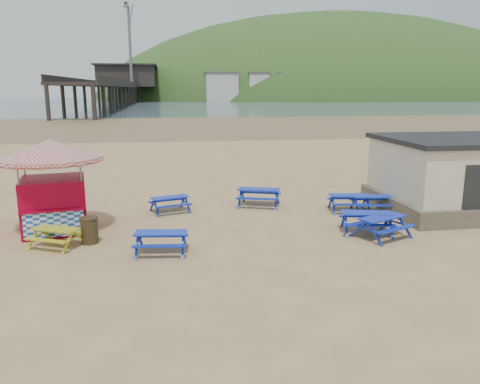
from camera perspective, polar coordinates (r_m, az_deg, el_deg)
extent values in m
plane|color=tan|center=(17.88, -1.24, -4.22)|extent=(400.00, 400.00, 0.00)
plane|color=olive|center=(72.20, -6.98, 8.29)|extent=(400.00, 400.00, 0.00)
plane|color=#4C5F6C|center=(187.07, -8.15, 10.76)|extent=(400.00, 400.00, 0.00)
cube|color=#142DAE|center=(20.02, -8.56, -0.65)|extent=(1.69, 1.07, 0.04)
cube|color=#142DAE|center=(20.57, -9.00, -1.02)|extent=(1.57, 0.69, 0.04)
cube|color=#142DAE|center=(19.59, -8.06, -1.66)|extent=(1.57, 0.69, 0.04)
cube|color=#142DAE|center=(20.85, 2.34, 0.33)|extent=(1.99, 1.28, 0.05)
cube|color=#142DAE|center=(21.51, 2.55, -0.08)|extent=(1.84, 0.84, 0.05)
cube|color=#142DAE|center=(20.32, 2.10, -0.83)|extent=(1.84, 0.84, 0.05)
cube|color=#142DAE|center=(20.57, 15.87, -0.51)|extent=(1.77, 0.90, 0.05)
cube|color=#142DAE|center=(21.15, 15.41, -0.86)|extent=(1.71, 0.48, 0.05)
cube|color=#142DAE|center=(20.10, 16.26, -1.60)|extent=(1.71, 0.48, 0.05)
cube|color=#142DAE|center=(15.09, -9.63, -4.92)|extent=(1.71, 0.83, 0.05)
cube|color=#142DAE|center=(15.69, -9.34, -5.21)|extent=(1.66, 0.42, 0.05)
cube|color=#142DAE|center=(14.65, -9.87, -6.52)|extent=(1.66, 0.42, 0.05)
cube|color=#142DAE|center=(17.56, 15.24, -2.49)|extent=(1.92, 1.09, 0.05)
cube|color=#142DAE|center=(18.20, 14.83, -2.86)|extent=(1.82, 0.65, 0.05)
cube|color=#142DAE|center=(17.06, 15.57, -3.92)|extent=(1.82, 0.65, 0.05)
cube|color=#142DAE|center=(17.16, 17.02, -2.97)|extent=(1.92, 1.39, 0.05)
cube|color=#142DAE|center=(17.60, 15.46, -3.43)|extent=(1.74, 0.98, 0.05)
cube|color=#142DAE|center=(16.87, 18.52, -4.32)|extent=(1.74, 0.98, 0.05)
cube|color=#A4BD0A|center=(16.61, -21.55, -4.18)|extent=(1.65, 1.21, 0.04)
cube|color=#A4BD0A|center=(17.06, -20.42, -4.50)|extent=(1.48, 0.87, 0.04)
cube|color=#A4BD0A|center=(16.30, -22.61, -5.46)|extent=(1.48, 0.87, 0.04)
cube|color=maroon|center=(18.38, -21.68, -1.45)|extent=(2.53, 2.53, 1.98)
cube|color=maroon|center=(17.26, -21.85, -2.16)|extent=(2.16, 0.48, 0.08)
cube|color=#194CB2|center=(17.42, -21.71, -3.72)|extent=(1.96, 0.39, 0.89)
cone|color=silver|center=(18.03, -22.19, 4.83)|extent=(4.37, 4.37, 0.69)
cylinder|color=silver|center=(18.08, -22.10, 3.74)|extent=(4.26, 4.26, 0.18)
cylinder|color=#3D2D18|center=(16.68, -17.87, -4.51)|extent=(0.58, 0.58, 0.87)
cylinder|color=#3D2D18|center=(16.56, -17.97, -3.03)|extent=(0.62, 0.62, 0.04)
cube|color=#665B4C|center=(22.53, 25.91, -1.07)|extent=(7.40, 5.40, 0.70)
cube|color=beige|center=(22.26, 26.28, 2.69)|extent=(7.00, 5.00, 2.30)
cube|color=black|center=(22.12, 26.57, 5.75)|extent=(7.30, 5.30, 0.20)
cube|color=black|center=(19.46, 26.70, 0.06)|extent=(0.90, 0.06, 2.00)
cube|color=black|center=(192.63, -13.71, 12.37)|extent=(9.00, 220.00, 0.60)
cube|color=black|center=(203.66, -13.51, 13.49)|extent=(22.00, 30.00, 8.00)
cube|color=black|center=(203.80, -13.57, 14.70)|extent=(24.00, 32.00, 0.60)
cylinder|color=slate|center=(182.04, -13.26, 16.82)|extent=(1.00, 1.00, 28.00)
cube|color=slate|center=(197.38, -13.14, 20.26)|extent=(0.60, 25.63, 12.38)
ellipsoid|color=#2D4C1E|center=(264.07, 11.92, 8.90)|extent=(264.00, 144.00, 108.00)
cube|color=#142DAE|center=(20.49, 13.22, -0.40)|extent=(1.78, 0.91, 0.05)
cube|color=#142DAE|center=(21.08, 12.84, -0.76)|extent=(1.71, 0.49, 0.05)
cube|color=#142DAE|center=(20.01, 13.54, -1.50)|extent=(1.71, 0.49, 0.05)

